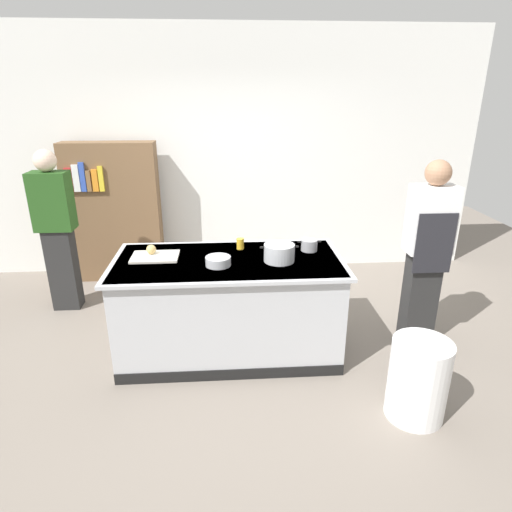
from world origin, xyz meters
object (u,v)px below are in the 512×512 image
Objects in this scene: person_guest at (57,228)px; bookshelf at (115,213)px; onion at (152,249)px; sauce_pan at (310,245)px; trash_bin at (419,379)px; juice_cup at (241,244)px; stock_pot at (280,253)px; person_chef at (427,250)px; mixing_bowl at (219,261)px.

person_guest is 0.90m from bookshelf.
onion is at bearing -66.90° from bookshelf.
sauce_pan reaches higher than trash_bin.
juice_cup is (-0.62, 0.09, -0.00)m from sauce_pan.
stock_pot is 1.54× the size of sauce_pan.
person_guest is at bearing 154.50° from stock_pot.
mixing_bowl is at bearing 84.91° from person_chef.
person_chef is (1.05, -0.11, -0.04)m from sauce_pan.
mixing_bowl is at bearing 149.84° from trash_bin.
stock_pot is at bearing 84.50° from person_chef.
bookshelf is at bearing 142.46° from sauce_pan.
person_chef is (2.45, -0.06, -0.05)m from onion.
sauce_pan is 1.44m from trash_bin.
trash_bin is 0.36× the size of person_chef.
stock_pot is 0.19× the size of person_guest.
mixing_bowl is at bearing -159.70° from sauce_pan.
bookshelf reaches higher than mixing_bowl.
onion is 0.05× the size of person_guest.
trash_bin is at bearing -30.16° from mixing_bowl.
juice_cup is at bearing 171.91° from sauce_pan.
onion is 0.05× the size of person_chef.
sauce_pan is 0.34× the size of trash_bin.
mixing_bowl is 0.34× the size of trash_bin.
person_guest is at bearing 148.07° from trash_bin.
onion is 1.40m from sauce_pan.
juice_cup is 0.06× the size of person_guest.
person_chef is at bearing 71.06° from person_guest.
juice_cup is at bearing 64.60° from person_guest.
sauce_pan is 1.01× the size of mixing_bowl.
onion is 0.84× the size of juice_cup.
person_chef is 1.01× the size of bookshelf.
person_guest is 1.01× the size of bookshelf.
trash_bin is at bearing 145.87° from person_chef.
stock_pot is 0.19× the size of person_chef.
bookshelf is at bearing 123.95° from mixing_bowl.
stock_pot is at bearing 135.66° from trash_bin.
juice_cup is at bearing -45.80° from bookshelf.
juice_cup reaches higher than mixing_bowl.
onion is at bearing 47.88° from person_guest.
stock_pot is 0.19× the size of bookshelf.
person_chef is at bearing -5.96° from sauce_pan.
person_guest is at bearing 142.25° from onion.
bookshelf is (-2.72, 2.75, 0.54)m from trash_bin.
person_guest is at bearing 162.01° from sauce_pan.
bookshelf is at bearing 149.19° from person_guest.
person_chef is at bearing -6.75° from juice_cup.
person_guest is (-1.70, 1.12, -0.03)m from mixing_bowl.
sauce_pan is at bearing -37.54° from bookshelf.
onion is 0.64m from mixing_bowl.
stock_pot reaches higher than trash_bin.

